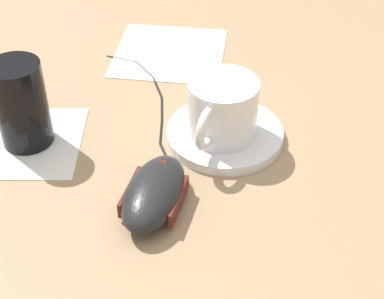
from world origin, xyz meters
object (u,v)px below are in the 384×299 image
at_px(coffee_cup, 222,109).
at_px(drinking_glass, 21,104).
at_px(saucer, 225,134).
at_px(computer_mouse, 154,193).

xyz_separation_m(coffee_cup, drinking_glass, (0.20, -0.11, 0.01)).
relative_size(saucer, drinking_glass, 1.35).
height_order(saucer, computer_mouse, computer_mouse).
relative_size(saucer, coffee_cup, 1.40).
distance_m(saucer, computer_mouse, 0.14).
xyz_separation_m(saucer, coffee_cup, (0.01, 0.00, 0.04)).
height_order(saucer, drinking_glass, drinking_glass).
relative_size(saucer, computer_mouse, 1.14).
height_order(saucer, coffee_cup, coffee_cup).
xyz_separation_m(saucer, drinking_glass, (0.21, -0.11, 0.05)).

